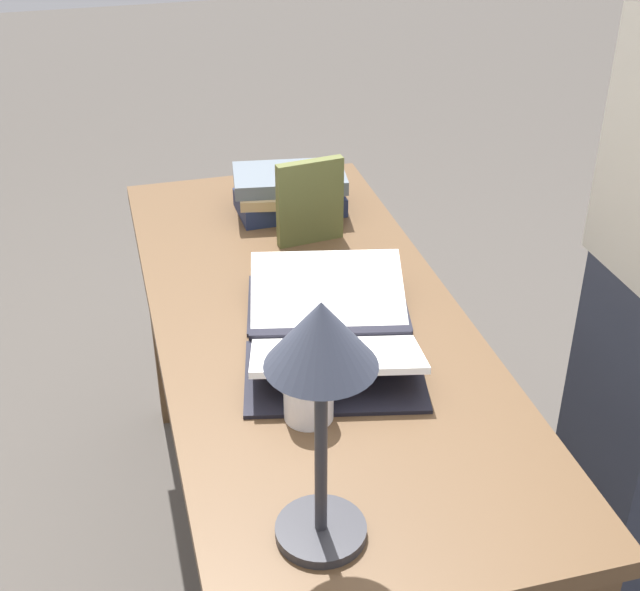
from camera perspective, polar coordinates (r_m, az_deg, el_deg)
The scene contains 7 objects.
ground_plane at distance 2.29m, azimuth -0.55°, elevation -17.22°, with size 12.00×12.00×0.00m, color #47423D.
reading_desk at distance 1.86m, azimuth -0.65°, elevation -4.14°, with size 1.48×0.62×0.74m.
open_book at distance 1.72m, azimuth 0.68°, elevation -2.13°, with size 0.54×0.42×0.08m.
book_stack_tall at distance 2.21m, azimuth -1.96°, elevation 6.70°, with size 0.23×0.29×0.10m.
book_standing_upright at distance 2.04m, azimuth -0.64°, elevation 6.01°, with size 0.04×0.16×0.20m.
reading_lamp at distance 1.14m, azimuth 0.07°, elevation -4.43°, with size 0.15×0.15×0.40m.
coffee_mug at distance 1.52m, azimuth -0.79°, elevation -6.39°, with size 0.10×0.09×0.09m.
Camera 1 is at (-1.47, 0.37, 1.72)m, focal length 50.00 mm.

